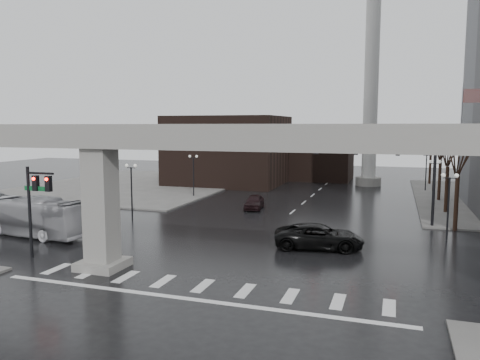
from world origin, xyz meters
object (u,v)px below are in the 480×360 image
at_px(far_car, 254,202).
at_px(pickup_truck, 319,236).
at_px(signal_mast_arm, 388,158).
at_px(city_bus, 28,216).

bearing_deg(far_car, pickup_truck, -65.18).
bearing_deg(signal_mast_arm, city_bus, -153.53).
relative_size(pickup_truck, city_bus, 0.57).
bearing_deg(far_car, city_bus, -136.75).
bearing_deg(pickup_truck, signal_mast_arm, -31.79).
distance_m(signal_mast_arm, far_car, 14.54).
bearing_deg(city_bus, pickup_truck, -74.12).
distance_m(city_bus, far_car, 21.64).
height_order(signal_mast_arm, pickup_truck, signal_mast_arm).
xyz_separation_m(signal_mast_arm, city_bus, (-26.64, -13.26, -4.30)).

